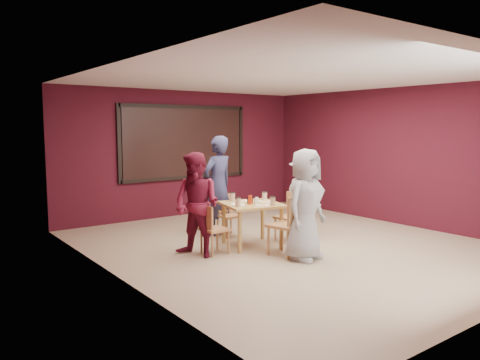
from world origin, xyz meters
TOP-DOWN VIEW (x-y plane):
  - floor at (0.00, 0.00)m, footprint 7.00×7.00m
  - window_blinds at (0.00, 3.45)m, footprint 3.00×0.02m
  - dining_table at (-0.55, 0.34)m, footprint 1.13×1.13m
  - chair_front at (-0.46, -0.49)m, footprint 0.55×0.55m
  - chair_back at (-0.45, 1.21)m, footprint 0.38×0.38m
  - chair_left at (-1.38, 0.32)m, footprint 0.38×0.38m
  - chair_right at (0.27, 0.26)m, footprint 0.45×0.45m
  - diner_front at (-0.40, -0.76)m, footprint 0.93×0.73m
  - diner_back at (-0.52, 1.40)m, footprint 0.74×0.57m
  - diner_left at (-1.62, 0.35)m, footprint 0.86×0.95m
  - diner_right at (0.79, 0.48)m, footprint 0.72×1.05m

SIDE VIEW (x-z plane):
  - floor at x=0.00m, z-range 0.00..0.00m
  - chair_back at x=-0.45m, z-range 0.05..0.82m
  - chair_left at x=-1.38m, z-range 0.05..0.84m
  - chair_right at x=0.27m, z-range 0.05..0.89m
  - chair_front at x=-0.46m, z-range 0.06..1.01m
  - dining_table at x=-0.55m, z-range 0.20..1.08m
  - diner_right at x=0.79m, z-range 0.00..1.50m
  - diner_left at x=-1.62m, z-range 0.00..1.61m
  - diner_front at x=-0.40m, z-range 0.00..1.68m
  - diner_back at x=-0.52m, z-range 0.00..1.83m
  - window_blinds at x=0.00m, z-range 0.90..2.40m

